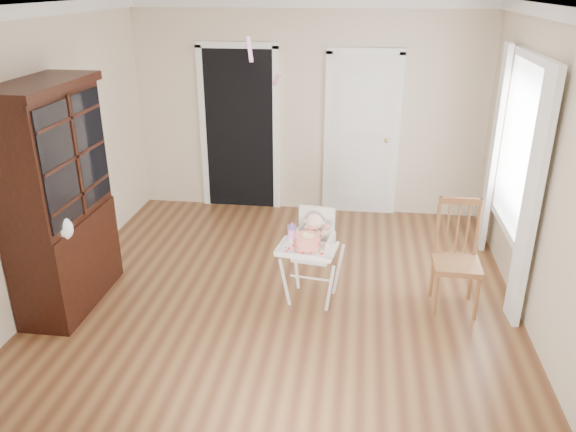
# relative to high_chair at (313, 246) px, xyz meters

# --- Properties ---
(floor) EXTENTS (5.00, 5.00, 0.00)m
(floor) POSITION_rel_high_chair_xyz_m (-0.30, -0.12, -0.57)
(floor) COLOR #56321D
(floor) RESTS_ON ground
(ceiling) EXTENTS (5.00, 5.00, 0.00)m
(ceiling) POSITION_rel_high_chair_xyz_m (-0.30, -0.12, 2.13)
(ceiling) COLOR white
(ceiling) RESTS_ON wall_back
(wall_back) EXTENTS (4.50, 0.00, 4.50)m
(wall_back) POSITION_rel_high_chair_xyz_m (-0.30, 2.38, 0.78)
(wall_back) COLOR beige
(wall_back) RESTS_ON floor
(wall_left) EXTENTS (0.00, 5.00, 5.00)m
(wall_left) POSITION_rel_high_chair_xyz_m (-2.55, -0.12, 0.78)
(wall_left) COLOR beige
(wall_left) RESTS_ON floor
(wall_right) EXTENTS (0.00, 5.00, 5.00)m
(wall_right) POSITION_rel_high_chair_xyz_m (1.95, -0.12, 0.78)
(wall_right) COLOR beige
(wall_right) RESTS_ON floor
(crown_molding) EXTENTS (4.50, 5.00, 0.12)m
(crown_molding) POSITION_rel_high_chair_xyz_m (-0.30, -0.12, 2.07)
(crown_molding) COLOR white
(crown_molding) RESTS_ON ceiling
(doorway) EXTENTS (1.06, 0.05, 2.22)m
(doorway) POSITION_rel_high_chair_xyz_m (-1.20, 2.36, 0.54)
(doorway) COLOR black
(doorway) RESTS_ON wall_back
(closet_door) EXTENTS (0.96, 0.09, 2.13)m
(closet_door) POSITION_rel_high_chair_xyz_m (0.41, 2.36, 0.45)
(closet_door) COLOR white
(closet_door) RESTS_ON wall_back
(window_right) EXTENTS (0.13, 1.84, 2.30)m
(window_right) POSITION_rel_high_chair_xyz_m (1.88, 0.68, 0.71)
(window_right) COLOR white
(window_right) RESTS_ON wall_right
(high_chair) EXTENTS (0.61, 0.72, 0.93)m
(high_chair) POSITION_rel_high_chair_xyz_m (0.00, 0.00, 0.00)
(high_chair) COLOR white
(high_chair) RESTS_ON floor
(baby) EXTENTS (0.26, 0.21, 0.38)m
(baby) POSITION_rel_high_chair_xyz_m (0.00, 0.02, 0.12)
(baby) COLOR beige
(baby) RESTS_ON high_chair
(cake) EXTENTS (0.29, 0.29, 0.14)m
(cake) POSITION_rel_high_chair_xyz_m (-0.03, -0.20, 0.14)
(cake) COLOR silver
(cake) RESTS_ON high_chair
(sippy_cup) EXTENTS (0.08, 0.08, 0.20)m
(sippy_cup) POSITION_rel_high_chair_xyz_m (-0.19, -0.06, 0.16)
(sippy_cup) COLOR #F394D1
(sippy_cup) RESTS_ON high_chair
(china_cabinet) EXTENTS (0.56, 1.25, 2.11)m
(china_cabinet) POSITION_rel_high_chair_xyz_m (-2.28, -0.33, 0.48)
(china_cabinet) COLOR black
(china_cabinet) RESTS_ON floor
(dining_chair) EXTENTS (0.43, 0.43, 1.05)m
(dining_chair) POSITION_rel_high_chair_xyz_m (1.34, 0.06, -0.09)
(dining_chair) COLOR brown
(dining_chair) RESTS_ON floor
(streamer) EXTENTS (0.15, 0.48, 0.15)m
(streamer) POSITION_rel_high_chair_xyz_m (-0.52, -0.16, 1.80)
(streamer) COLOR pink
(streamer) RESTS_ON ceiling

